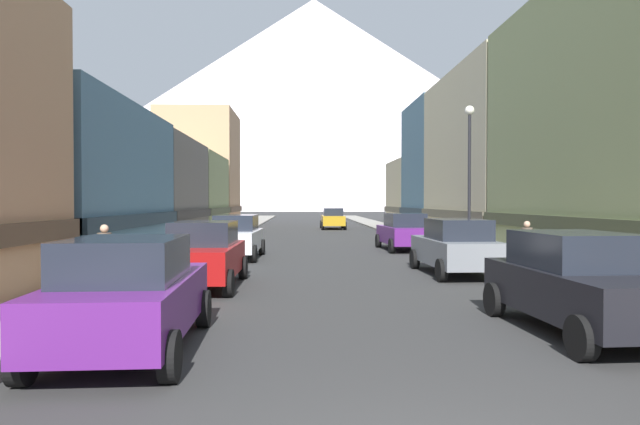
{
  "coord_description": "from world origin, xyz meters",
  "views": [
    {
      "loc": [
        -1.14,
        -4.44,
        2.33
      ],
      "look_at": [
        0.1,
        31.87,
        1.64
      ],
      "focal_mm": 32.18,
      "sensor_mm": 36.0,
      "label": 1
    }
  ],
  "objects": [
    {
      "name": "storefront_right_3",
      "position": [
        11.1,
        39.97,
        4.83
      ],
      "size": [
        7.51,
        8.93,
        10.0
      ],
      "color": "slate",
      "rests_on": "ground"
    },
    {
      "name": "sidewalk_right",
      "position": [
        6.25,
        35.0,
        0.07
      ],
      "size": [
        2.5,
        100.0,
        0.15
      ],
      "primitive_type": "cube",
      "color": "gray",
      "rests_on": "ground"
    },
    {
      "name": "storefront_left_2",
      "position": [
        -12.04,
        30.02,
        2.92
      ],
      "size": [
        9.37,
        10.75,
        6.05
      ],
      "color": "#66605B",
      "rests_on": "ground"
    },
    {
      "name": "car_driving_0",
      "position": [
        1.6,
        43.97,
        0.9
      ],
      "size": [
        2.06,
        4.4,
        1.78
      ],
      "color": "#B28419",
      "rests_on": "ground"
    },
    {
      "name": "car_right_0",
      "position": [
        3.8,
        5.5,
        0.9
      ],
      "size": [
        2.25,
        4.48,
        1.78
      ],
      "color": "black",
      "rests_on": "ground"
    },
    {
      "name": "streetlamp_right",
      "position": [
        5.35,
        17.37,
        3.99
      ],
      "size": [
        0.36,
        0.36,
        5.86
      ],
      "color": "black",
      "rests_on": "sidewalk_right"
    },
    {
      "name": "car_left_1",
      "position": [
        -3.8,
        11.26,
        0.9
      ],
      "size": [
        2.09,
        4.41,
        1.78
      ],
      "color": "#9E1111",
      "rests_on": "ground"
    },
    {
      "name": "car_right_2",
      "position": [
        3.8,
        22.73,
        0.9
      ],
      "size": [
        2.26,
        4.49,
        1.78
      ],
      "color": "#591E72",
      "rests_on": "ground"
    },
    {
      "name": "storefront_right_4",
      "position": [
        10.6,
        48.99,
        2.96
      ],
      "size": [
        6.49,
        8.73,
        6.15
      ],
      "color": "beige",
      "rests_on": "ground"
    },
    {
      "name": "car_left_2",
      "position": [
        -3.8,
        19.13,
        0.9
      ],
      "size": [
        2.18,
        4.45,
        1.78
      ],
      "color": "silver",
      "rests_on": "ground"
    },
    {
      "name": "potted_plant_1",
      "position": [
        -7.0,
        10.59,
        0.54
      ],
      "size": [
        0.48,
        0.48,
        0.73
      ],
      "color": "brown",
      "rests_on": "sidewalk_left"
    },
    {
      "name": "storefront_right_1",
      "position": [
        10.65,
        15.08,
        4.8
      ],
      "size": [
        6.6,
        13.41,
        9.94
      ],
      "color": "#8C9966",
      "rests_on": "ground"
    },
    {
      "name": "sidewalk_left",
      "position": [
        -6.25,
        35.0,
        0.07
      ],
      "size": [
        2.5,
        100.0,
        0.15
      ],
      "primitive_type": "cube",
      "color": "gray",
      "rests_on": "ground"
    },
    {
      "name": "car_left_0",
      "position": [
        -3.8,
        4.5,
        0.9
      ],
      "size": [
        2.21,
        4.47,
        1.78
      ],
      "color": "#591E72",
      "rests_on": "ground"
    },
    {
      "name": "storefront_left_1",
      "position": [
        -10.76,
        18.49,
        2.97
      ],
      "size": [
        6.82,
        12.08,
        6.17
      ],
      "color": "slate",
      "rests_on": "ground"
    },
    {
      "name": "car_right_1",
      "position": [
        3.8,
        13.58,
        0.9
      ],
      "size": [
        2.2,
        4.46,
        1.78
      ],
      "color": "slate",
      "rests_on": "ground"
    },
    {
      "name": "mountain_backdrop",
      "position": [
        5.04,
        260.0,
        47.68
      ],
      "size": [
        265.34,
        265.34,
        95.36
      ],
      "primitive_type": "cone",
      "color": "silver",
      "rests_on": "ground"
    },
    {
      "name": "pedestrian_1",
      "position": [
        6.25,
        13.99,
        0.86
      ],
      "size": [
        0.36,
        0.36,
        1.55
      ],
      "color": "brown",
      "rests_on": "sidewalk_right"
    },
    {
      "name": "storefront_right_2",
      "position": [
        11.93,
        28.71,
        4.78
      ],
      "size": [
        9.15,
        13.41,
        9.88
      ],
      "color": "beige",
      "rests_on": "ground"
    },
    {
      "name": "storefront_left_3",
      "position": [
        -12.48,
        41.16,
        2.9
      ],
      "size": [
        10.26,
        10.92,
        6.02
      ],
      "color": "#8C9966",
      "rests_on": "ground"
    },
    {
      "name": "storefront_left_4",
      "position": [
        -11.0,
        51.8,
        5.32
      ],
      "size": [
        7.29,
        9.31,
        10.99
      ],
      "color": "tan",
      "rests_on": "ground"
    },
    {
      "name": "pedestrian_0",
      "position": [
        -6.25,
        10.65,
        0.88
      ],
      "size": [
        0.36,
        0.36,
        1.59
      ],
      "color": "brown",
      "rests_on": "sidewalk_left"
    }
  ]
}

